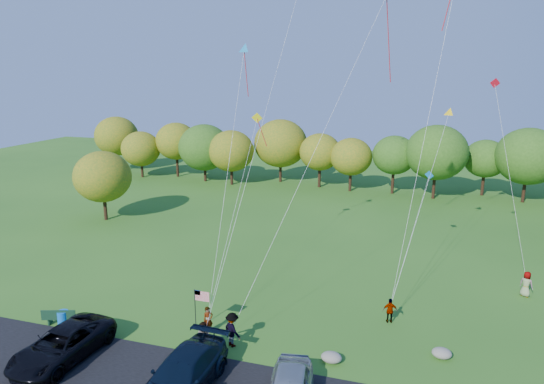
{
  "coord_description": "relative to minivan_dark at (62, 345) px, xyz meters",
  "views": [
    {
      "loc": [
        7.71,
        -21.53,
        14.5
      ],
      "look_at": [
        -0.82,
        6.0,
        7.29
      ],
      "focal_mm": 32.0,
      "sensor_mm": 36.0,
      "label": 1
    }
  ],
  "objects": [
    {
      "name": "flyer_d",
      "position": [
        15.8,
        8.93,
        -0.11
      ],
      "size": [
        0.95,
        0.54,
        1.52
      ],
      "primitive_type": "imported",
      "rotation": [
        0.0,
        0.0,
        3.34
      ],
      "color": "#4C4C59",
      "rests_on": "ground"
    },
    {
      "name": "flyer_c",
      "position": [
        7.83,
        3.83,
        0.09
      ],
      "size": [
        1.43,
        1.27,
        1.93
      ],
      "primitive_type": "imported",
      "rotation": [
        0.0,
        0.0,
        2.58
      ],
      "color": "#4C4C59",
      "rests_on": "ground"
    },
    {
      "name": "park_bench",
      "position": [
        -2.51,
        2.72,
        -0.29
      ],
      "size": [
        1.92,
        0.91,
        1.09
      ],
      "rotation": [
        0.0,
        0.0,
        0.32
      ],
      "color": "#133520",
      "rests_on": "ground"
    },
    {
      "name": "flyer_e",
      "position": [
        24.14,
        15.14,
        -0.01
      ],
      "size": [
        1.0,
        0.92,
        1.72
      ],
      "primitive_type": "imported",
      "rotation": [
        0.0,
        0.0,
        2.56
      ],
      "color": "#4C4C59",
      "rests_on": "ground"
    },
    {
      "name": "minivan_navy",
      "position": [
        7.12,
        -0.55,
        0.07
      ],
      "size": [
        2.74,
        6.2,
        1.77
      ],
      "primitive_type": "imported",
      "rotation": [
        0.0,
        0.0,
        -0.04
      ],
      "color": "black",
      "rests_on": "asphalt_lane"
    },
    {
      "name": "flag_assembly",
      "position": [
        5.46,
        4.79,
        1.01
      ],
      "size": [
        0.93,
        0.6,
        2.51
      ],
      "color": "black",
      "rests_on": "ground"
    },
    {
      "name": "flyer_b",
      "position": [
        6.67,
        2.73,
        0.01
      ],
      "size": [
        0.92,
        0.76,
        1.76
      ],
      "primitive_type": "imported",
      "rotation": [
        0.0,
        0.0,
        -0.11
      ],
      "color": "#4C4C59",
      "rests_on": "ground"
    },
    {
      "name": "boulder_near",
      "position": [
        13.24,
        3.9,
        -0.6
      ],
      "size": [
        1.08,
        0.84,
        0.54
      ],
      "primitive_type": "ellipsoid",
      "color": "gray",
      "rests_on": "ground"
    },
    {
      "name": "ground",
      "position": [
        9.13,
        3.53,
        -0.87
      ],
      "size": [
        140.0,
        140.0,
        0.0
      ],
      "primitive_type": "plane",
      "color": "#2D611B",
      "rests_on": "ground"
    },
    {
      "name": "kites_aloft",
      "position": [
        12.85,
        16.74,
        17.65
      ],
      "size": [
        16.83,
        7.34,
        18.37
      ],
      "color": "#F34E1B",
      "rests_on": "ground"
    },
    {
      "name": "flyer_a",
      "position": [
        6.03,
        4.65,
        -0.07
      ],
      "size": [
        0.67,
        0.69,
        1.61
      ],
      "primitive_type": "imported",
      "rotation": [
        0.0,
        0.0,
        0.86
      ],
      "color": "#4C4C59",
      "rests_on": "ground"
    },
    {
      "name": "trash_barrel",
      "position": [
        -2.37,
        2.83,
        -0.39
      ],
      "size": [
        0.64,
        0.64,
        0.96
      ],
      "primitive_type": "cylinder",
      "color": "blue",
      "rests_on": "ground"
    },
    {
      "name": "treeline",
      "position": [
        10.23,
        39.59,
        3.84
      ],
      "size": [
        77.48,
        27.33,
        8.39
      ],
      "color": "#342012",
      "rests_on": "ground"
    },
    {
      "name": "minivan_dark",
      "position": [
        0.0,
        0.0,
        0.0
      ],
      "size": [
        3.09,
        6.0,
        1.62
      ],
      "primitive_type": "imported",
      "rotation": [
        0.0,
        0.0,
        -0.07
      ],
      "color": "black",
      "rests_on": "asphalt_lane"
    },
    {
      "name": "boulder_far",
      "position": [
        18.66,
        5.98,
        -0.6
      ],
      "size": [
        1.02,
        0.85,
        0.53
      ],
      "primitive_type": "ellipsoid",
      "color": "gray",
      "rests_on": "ground"
    }
  ]
}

